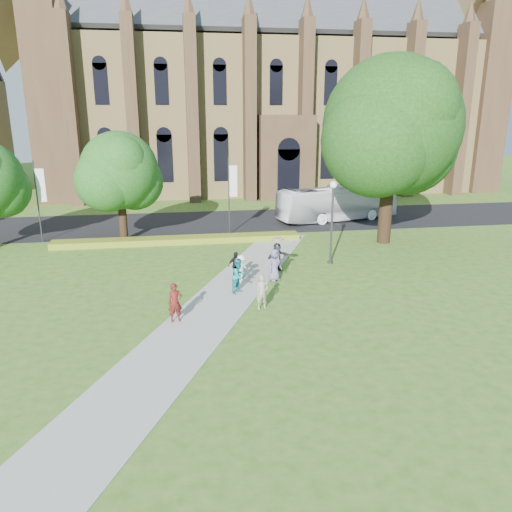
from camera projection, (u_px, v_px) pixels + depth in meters
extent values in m
plane|color=#3B611D|center=(223.00, 308.00, 24.54)|extent=(160.00, 160.00, 0.00)
cube|color=black|center=(201.00, 223.00, 43.50)|extent=(160.00, 10.00, 0.02)
cube|color=#B2B2A8|center=(221.00, 301.00, 25.48)|extent=(15.58, 28.54, 0.04)
cube|color=#AC9F22|center=(178.00, 240.00, 36.68)|extent=(18.00, 1.40, 0.45)
cube|color=brown|center=(271.00, 119.00, 61.64)|extent=(52.00, 16.00, 17.00)
cube|color=#4D3924|center=(48.00, 100.00, 50.67)|extent=(3.50, 3.50, 21.00)
cube|color=#4D3924|center=(488.00, 101.00, 58.21)|extent=(3.50, 3.50, 21.00)
cube|color=#4D3924|center=(286.00, 158.00, 54.22)|extent=(6.00, 2.50, 9.00)
cylinder|color=#38383D|center=(332.00, 227.00, 31.19)|extent=(0.14, 0.14, 4.80)
sphere|color=white|center=(333.00, 185.00, 30.46)|extent=(0.44, 0.44, 0.44)
cylinder|color=#38383D|center=(330.00, 262.00, 31.83)|extent=(0.36, 0.36, 0.15)
cylinder|color=#332114|center=(386.00, 198.00, 36.05)|extent=(0.96, 0.96, 6.60)
sphere|color=#19350E|center=(392.00, 125.00, 34.63)|extent=(9.60, 9.60, 9.60)
cylinder|color=#332114|center=(122.00, 214.00, 36.79)|extent=(0.60, 0.60, 4.12)
sphere|color=#1B4414|center=(119.00, 170.00, 35.90)|extent=(5.60, 5.60, 5.60)
cylinder|color=#38383D|center=(229.00, 197.00, 38.42)|extent=(0.10, 0.10, 6.00)
cube|color=white|center=(233.00, 181.00, 38.14)|extent=(0.60, 0.02, 2.40)
cylinder|color=#38383D|center=(38.00, 202.00, 36.27)|extent=(0.10, 0.10, 6.00)
cube|color=white|center=(41.00, 185.00, 35.99)|extent=(0.60, 0.02, 2.40)
imported|color=white|center=(337.00, 203.00, 43.99)|extent=(11.33, 5.08, 3.07)
imported|color=#561713|center=(175.00, 303.00, 22.68)|extent=(0.74, 0.56, 1.82)
imported|color=teal|center=(239.00, 276.00, 26.31)|extent=(1.15, 1.16, 1.89)
imported|color=white|center=(241.00, 268.00, 28.12)|extent=(1.15, 1.04, 1.54)
imported|color=black|center=(236.00, 265.00, 28.54)|extent=(1.02, 0.66, 1.61)
imported|color=slate|center=(275.00, 265.00, 28.23)|extent=(1.08, 0.98, 1.85)
imported|color=black|center=(277.00, 257.00, 29.98)|extent=(1.66, 1.20, 1.73)
imported|color=gray|center=(262.00, 292.00, 24.15)|extent=(0.72, 0.56, 1.74)
imported|color=#E5A2B8|center=(278.00, 244.00, 28.01)|extent=(0.86, 0.86, 0.58)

